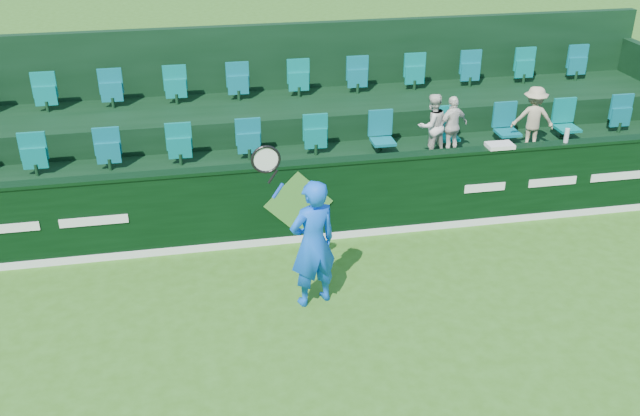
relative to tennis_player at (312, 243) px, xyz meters
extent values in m
plane|color=#346618|center=(0.08, -2.21, -0.94)|extent=(60.00, 60.00, 0.00)
cube|color=black|center=(0.08, 1.79, -0.29)|extent=(16.00, 0.20, 1.30)
cube|color=black|center=(0.08, 1.79, 0.38)|extent=(16.00, 0.24, 0.05)
cube|color=white|center=(0.08, 1.68, -0.88)|extent=(16.00, 0.02, 0.12)
cube|color=#448530|center=(0.08, 1.68, -0.24)|extent=(1.10, 0.02, 1.10)
cube|color=white|center=(-4.22, 1.68, -0.24)|extent=(0.85, 0.01, 0.14)
cube|color=white|center=(-3.02, 1.68, -0.24)|extent=(1.00, 0.01, 0.14)
cube|color=white|center=(3.18, 1.68, -0.24)|extent=(0.70, 0.01, 0.14)
cube|color=white|center=(4.38, 1.68, -0.24)|extent=(0.85, 0.01, 0.14)
cube|color=white|center=(5.58, 1.68, -0.24)|extent=(1.00, 0.01, 0.14)
cube|color=black|center=(0.08, 2.89, -0.54)|extent=(16.00, 2.00, 0.80)
cube|color=black|center=(0.08, 4.79, -0.29)|extent=(16.00, 1.80, 1.30)
cube|color=black|center=(0.08, 5.79, 0.36)|extent=(16.00, 0.20, 2.60)
cube|color=#077871|center=(0.08, 3.29, 0.16)|extent=(13.50, 0.50, 0.60)
cube|color=#077871|center=(0.08, 5.09, 0.66)|extent=(13.50, 0.50, 0.60)
imported|color=blue|center=(0.01, 0.00, -0.01)|extent=(0.78, 0.63, 1.85)
cylinder|color=#143FBF|center=(-0.46, -0.10, 0.86)|extent=(0.16, 0.04, 0.21)
cylinder|color=black|center=(-0.52, -0.10, 1.06)|extent=(0.14, 0.03, 0.19)
torus|color=black|center=(-0.60, -0.10, 1.30)|extent=(0.52, 0.04, 0.52)
cylinder|color=silver|center=(-0.60, -0.10, 1.30)|extent=(0.43, 0.01, 0.43)
imported|color=silver|center=(2.64, 2.91, 0.43)|extent=(0.65, 0.57, 1.14)
imported|color=white|center=(3.02, 2.91, 0.40)|extent=(0.68, 0.46, 1.07)
imported|color=tan|center=(4.53, 2.91, 0.44)|extent=(0.84, 0.63, 1.16)
cube|color=silver|center=(3.41, 1.79, 0.44)|extent=(0.43, 0.28, 0.06)
cylinder|color=silver|center=(4.57, 1.79, 0.53)|extent=(0.08, 0.08, 0.24)
camera|label=1|loc=(-1.47, -8.19, 4.73)|focal=40.00mm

